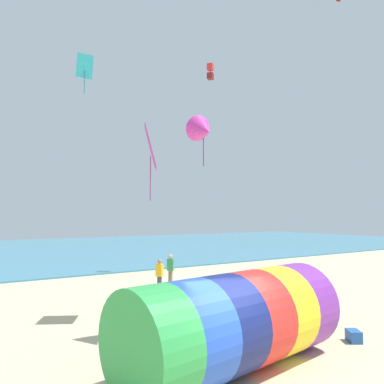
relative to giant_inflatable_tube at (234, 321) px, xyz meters
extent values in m
cube|color=teal|center=(-0.55, 36.76, -1.19)|extent=(120.00, 40.00, 0.10)
cylinder|color=green|center=(-2.64, -0.40, 0.00)|extent=(1.42, 2.61, 2.47)
cylinder|color=blue|center=(-1.59, -0.24, 0.00)|extent=(1.42, 2.61, 2.47)
cylinder|color=navy|center=(-0.55, -0.08, 0.00)|extent=(1.42, 2.61, 2.47)
cylinder|color=red|center=(0.50, 0.08, 0.00)|extent=(1.42, 2.61, 2.47)
cylinder|color=yellow|center=(1.54, 0.24, 0.00)|extent=(1.42, 2.61, 2.47)
cylinder|color=purple|center=(2.59, 0.40, 0.00)|extent=(1.42, 2.61, 2.47)
cylinder|color=black|center=(3.13, 0.48, 0.00)|extent=(0.40, 2.26, 2.28)
cylinder|color=#383D56|center=(3.98, 0.50, -0.84)|extent=(0.24, 0.24, 0.80)
cube|color=#338C4C|center=(3.98, 0.50, -0.14)|extent=(0.41, 0.33, 0.60)
sphere|color=tan|center=(3.98, 0.50, 0.29)|extent=(0.22, 0.22, 0.22)
cone|color=#D1339E|center=(0.69, 2.41, 5.55)|extent=(1.00, 1.23, 1.14)
cylinder|color=#7D1E5E|center=(0.69, 2.41, 4.83)|extent=(0.03, 0.03, 0.97)
cube|color=#D1339E|center=(0.28, 5.52, 5.39)|extent=(0.96, 1.29, 1.71)
cylinder|color=#7D1E5E|center=(0.28, 5.52, 4.19)|extent=(0.03, 0.03, 1.76)
cube|color=#2DB2C6|center=(-1.74, 7.74, 9.03)|extent=(0.69, 0.23, 0.98)
cylinder|color=#1B6B77|center=(-1.74, 7.74, 8.34)|extent=(0.03, 0.03, 1.00)
cube|color=red|center=(9.01, 13.71, 13.36)|extent=(0.58, 0.58, 0.45)
cube|color=maroon|center=(9.01, 13.71, 12.69)|extent=(0.58, 0.58, 0.45)
cylinder|color=black|center=(9.01, 13.71, 13.03)|extent=(0.02, 0.02, 1.19)
cylinder|color=#383D56|center=(2.79, 9.52, -0.82)|extent=(0.24, 0.24, 0.84)
cube|color=yellow|center=(2.79, 9.52, -0.08)|extent=(0.37, 0.42, 0.63)
sphere|color=#9E7051|center=(2.79, 9.52, 0.37)|extent=(0.23, 0.23, 0.23)
cylinder|color=#726651|center=(4.16, 10.81, -0.80)|extent=(0.24, 0.24, 0.87)
cube|color=#338C4C|center=(4.16, 10.81, -0.04)|extent=(0.41, 0.41, 0.65)
sphere|color=tan|center=(4.16, 10.81, 0.42)|extent=(0.24, 0.24, 0.24)
cube|color=#2659B2|center=(4.54, -0.31, -1.06)|extent=(0.58, 0.63, 0.36)
camera|label=1|loc=(-6.21, -7.70, 2.74)|focal=35.00mm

